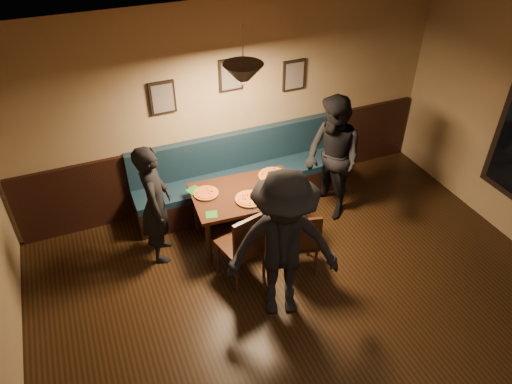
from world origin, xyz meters
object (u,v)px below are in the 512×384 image
(dining_table, at_px, (246,214))
(chair_near_right, at_px, (300,239))
(booth_bench, at_px, (241,174))
(chair_near_left, at_px, (241,243))
(soda_glass, at_px, (300,188))
(diner_left, at_px, (156,204))
(tabasco_bottle, at_px, (286,180))
(diner_right, at_px, (333,159))
(diner_front, at_px, (283,248))

(dining_table, xyz_separation_m, chair_near_right, (0.38, -0.79, 0.10))
(booth_bench, height_order, chair_near_left, chair_near_left)
(soda_glass, bearing_deg, diner_left, 168.00)
(dining_table, bearing_deg, chair_near_right, -60.69)
(diner_left, height_order, tabasco_bottle, diner_left)
(chair_near_left, distance_m, diner_right, 1.77)
(chair_near_left, relative_size, diner_left, 0.65)
(booth_bench, xyz_separation_m, chair_near_right, (0.18, -1.48, -0.05))
(dining_table, distance_m, diner_left, 1.19)
(diner_front, height_order, tabasco_bottle, diner_front)
(booth_bench, bearing_deg, chair_near_right, -83.14)
(booth_bench, bearing_deg, soda_glass, -66.32)
(diner_right, height_order, tabasco_bottle, diner_right)
(chair_near_right, relative_size, diner_right, 0.52)
(diner_front, relative_size, soda_glass, 11.88)
(dining_table, xyz_separation_m, diner_front, (-0.09, -1.29, 0.56))
(booth_bench, distance_m, tabasco_bottle, 0.84)
(booth_bench, relative_size, soda_glass, 19.60)
(tabasco_bottle, bearing_deg, diner_front, -116.99)
(diner_left, bearing_deg, chair_near_left, -118.94)
(dining_table, relative_size, soda_glass, 8.62)
(booth_bench, xyz_separation_m, chair_near_left, (-0.52, -1.35, 0.02))
(chair_near_left, bearing_deg, tabasco_bottle, 21.87)
(dining_table, distance_m, chair_near_right, 0.88)
(chair_near_right, distance_m, tabasco_bottle, 0.83)
(booth_bench, distance_m, chair_near_right, 1.49)
(dining_table, relative_size, diner_front, 0.73)
(chair_near_left, xyz_separation_m, soda_glass, (0.95, 0.38, 0.27))
(booth_bench, relative_size, dining_table, 2.28)
(diner_right, bearing_deg, booth_bench, -129.13)
(chair_near_right, distance_m, soda_glass, 0.65)
(dining_table, bearing_deg, tabasco_bottle, 0.24)
(chair_near_right, height_order, diner_right, diner_right)
(booth_bench, bearing_deg, diner_front, -98.28)
(chair_near_right, xyz_separation_m, diner_left, (-1.48, 0.87, 0.34))
(booth_bench, height_order, soda_glass, booth_bench)
(chair_near_left, height_order, diner_left, diner_left)
(chair_near_left, bearing_deg, diner_right, 10.21)
(diner_right, bearing_deg, tabasco_bottle, -91.65)
(tabasco_bottle, bearing_deg, chair_near_left, -144.39)
(chair_near_left, height_order, diner_front, diner_front)
(chair_near_right, bearing_deg, diner_front, -118.85)
(diner_right, bearing_deg, diner_left, -98.89)
(booth_bench, height_order, diner_left, diner_left)
(diner_front, xyz_separation_m, soda_glass, (0.71, 1.01, -0.13))
(dining_table, xyz_separation_m, tabasco_bottle, (0.55, -0.03, 0.41))
(chair_near_right, xyz_separation_m, soda_glass, (0.25, 0.51, 0.33))
(booth_bench, distance_m, diner_front, 2.04)
(chair_near_left, height_order, soda_glass, chair_near_left)
(dining_table, xyz_separation_m, soda_glass, (0.62, -0.28, 0.43))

